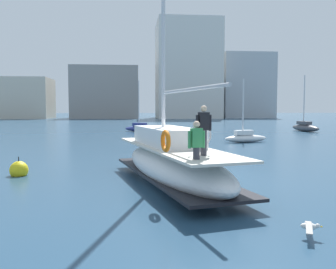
{
  "coord_description": "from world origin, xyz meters",
  "views": [
    {
      "loc": [
        -2.61,
        -15.54,
        2.98
      ],
      "look_at": [
        -1.06,
        0.55,
        1.8
      ],
      "focal_mm": 39.22,
      "sensor_mm": 36.0,
      "label": 1
    }
  ],
  "objects_px": {
    "mooring_buoy": "(19,170)",
    "moored_sloop_far": "(245,137)",
    "main_sailboat": "(172,161)",
    "moored_sloop_near": "(141,128)",
    "moored_cutter_left": "(305,127)",
    "seagull": "(310,226)"
  },
  "relations": [
    {
      "from": "moored_sloop_near",
      "to": "seagull",
      "type": "distance_m",
      "value": 38.19
    },
    {
      "from": "main_sailboat",
      "to": "moored_sloop_far",
      "type": "bearing_deg",
      "value": 63.83
    },
    {
      "from": "seagull",
      "to": "moored_sloop_near",
      "type": "bearing_deg",
      "value": 94.46
    },
    {
      "from": "moored_sloop_near",
      "to": "seagull",
      "type": "xyz_separation_m",
      "value": [
        2.97,
        -38.07,
        -0.2
      ]
    },
    {
      "from": "seagull",
      "to": "mooring_buoy",
      "type": "distance_m",
      "value": 12.52
    },
    {
      "from": "moored_sloop_near",
      "to": "moored_cutter_left",
      "type": "distance_m",
      "value": 20.8
    },
    {
      "from": "moored_sloop_near",
      "to": "mooring_buoy",
      "type": "xyz_separation_m",
      "value": [
        -6.04,
        -29.37,
        -0.25
      ]
    },
    {
      "from": "moored_cutter_left",
      "to": "seagull",
      "type": "height_order",
      "value": "moored_cutter_left"
    },
    {
      "from": "main_sailboat",
      "to": "moored_sloop_far",
      "type": "distance_m",
      "value": 18.53
    },
    {
      "from": "seagull",
      "to": "mooring_buoy",
      "type": "xyz_separation_m",
      "value": [
        -9.01,
        8.7,
        -0.04
      ]
    },
    {
      "from": "moored_sloop_near",
      "to": "moored_cutter_left",
      "type": "relative_size",
      "value": 0.9
    },
    {
      "from": "main_sailboat",
      "to": "moored_cutter_left",
      "type": "xyz_separation_m",
      "value": [
        20.25,
        30.39,
        -0.35
      ]
    },
    {
      "from": "moored_sloop_far",
      "to": "moored_cutter_left",
      "type": "height_order",
      "value": "moored_cutter_left"
    },
    {
      "from": "moored_sloop_far",
      "to": "moored_sloop_near",
      "type": "bearing_deg",
      "value": 119.83
    },
    {
      "from": "moored_cutter_left",
      "to": "mooring_buoy",
      "type": "relative_size",
      "value": 7.1
    },
    {
      "from": "main_sailboat",
      "to": "mooring_buoy",
      "type": "bearing_deg",
      "value": 160.0
    },
    {
      "from": "moored_sloop_far",
      "to": "seagull",
      "type": "bearing_deg",
      "value": -103.95
    },
    {
      "from": "moored_cutter_left",
      "to": "mooring_buoy",
      "type": "height_order",
      "value": "moored_cutter_left"
    },
    {
      "from": "main_sailboat",
      "to": "mooring_buoy",
      "type": "height_order",
      "value": "main_sailboat"
    },
    {
      "from": "seagull",
      "to": "mooring_buoy",
      "type": "bearing_deg",
      "value": 135.98
    },
    {
      "from": "mooring_buoy",
      "to": "moored_sloop_far",
      "type": "bearing_deg",
      "value": 44.09
    },
    {
      "from": "moored_sloop_near",
      "to": "moored_cutter_left",
      "type": "height_order",
      "value": "moored_cutter_left"
    }
  ]
}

